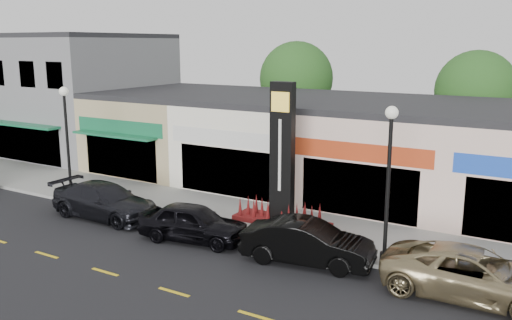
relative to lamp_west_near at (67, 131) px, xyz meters
The scene contains 16 objects.
ground 9.07m from the lamp_west_near, 17.35° to the right, with size 120.00×120.00×0.00m, color black.
sidewalk 8.89m from the lamp_west_near, 13.02° to the left, with size 52.00×4.30×0.15m, color gray.
curb 8.70m from the lamp_west_near, ahead, with size 52.00×0.20×0.15m, color gray.
building_grey_2story 13.45m from the lamp_west_near, 138.08° to the left, with size 12.00×10.95×8.30m.
shop_beige 9.04m from the lamp_west_near, 93.19° to the left, with size 7.00×10.85×4.80m.
shop_cream 11.13m from the lamp_west_near, 54.08° to the left, with size 7.00×10.01×4.80m.
shop_pink_w 16.25m from the lamp_west_near, 33.61° to the left, with size 7.00×10.01×4.80m.
tree_rear_west 17.55m from the lamp_west_near, 76.76° to the left, with size 5.20×5.20×7.83m.
tree_rear_mid 23.39m from the lamp_west_near, 46.74° to the left, with size 4.80×4.80×7.29m.
lamp_west_near is the anchor object (origin of this frame).
lamp_east_near 16.00m from the lamp_west_near, ahead, with size 0.44×0.44×5.47m.
pylon_sign 11.19m from the lamp_west_near, ahead, with size 4.20×1.30×6.00m.
car_dark_sedan 4.66m from the lamp_west_near, 18.39° to the right, with size 5.30×2.16×1.54m, color black.
car_black_sedan 9.30m from the lamp_west_near, ahead, with size 4.42×1.78×1.51m, color black.
car_black_conv 13.93m from the lamp_west_near, ahead, with size 4.67×1.63×1.54m, color black.
car_gold_suv 19.32m from the lamp_west_near, ahead, with size 5.45×2.51×1.52m, color #9A8962.
Camera 1 is at (13.24, -15.23, 7.65)m, focal length 38.00 mm.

